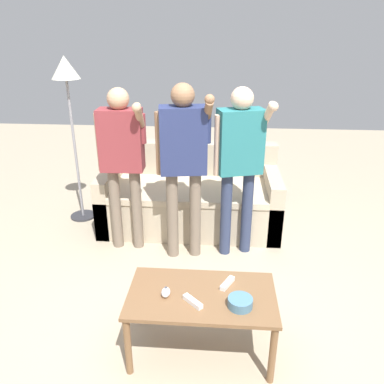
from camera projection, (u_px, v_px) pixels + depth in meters
ground_plane at (199, 323)px, 2.84m from camera, size 12.00×12.00×0.00m
couch at (191, 198)px, 4.19m from camera, size 1.85×0.90×0.83m
coffee_table at (202, 302)px, 2.47m from camera, size 0.94×0.53×0.45m
snack_bowl at (240, 302)px, 2.32m from camera, size 0.15×0.15×0.06m
game_remote_nunchuk at (166, 292)px, 2.42m from camera, size 0.06×0.09×0.05m
floor_lamp at (67, 86)px, 3.86m from camera, size 0.28×0.28×1.75m
player_left at (122, 152)px, 3.47m from camera, size 0.46×0.34×1.54m
player_center at (183, 154)px, 3.31m from camera, size 0.49×0.32×1.60m
player_right at (240, 154)px, 3.37m from camera, size 0.50×0.33×1.56m
game_remote_wand_near at (227, 283)px, 2.52m from camera, size 0.10×0.14×0.03m
game_remote_wand_far at (193, 302)px, 2.35m from camera, size 0.13×0.13×0.03m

